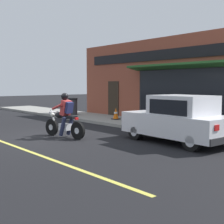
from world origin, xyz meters
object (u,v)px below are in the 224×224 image
(traffic_cone, at_px, (116,114))
(fire_hydrant, at_px, (167,117))
(trash_bin, at_px, (73,106))
(motorcycle_with_rider, at_px, (65,119))
(car_hatchback, at_px, (178,120))

(traffic_cone, bearing_deg, fire_hydrant, -93.38)
(traffic_cone, height_order, trash_bin, trash_bin)
(fire_hydrant, bearing_deg, traffic_cone, 86.62)
(fire_hydrant, xyz_separation_m, traffic_cone, (0.21, 3.50, -0.14))
(motorcycle_with_rider, relative_size, traffic_cone, 3.35)
(motorcycle_with_rider, xyz_separation_m, fire_hydrant, (4.25, -1.23, -0.11))
(car_hatchback, distance_m, trash_bin, 9.25)
(fire_hydrant, distance_m, trash_bin, 6.97)
(fire_hydrant, bearing_deg, motorcycle_with_rider, 163.84)
(motorcycle_with_rider, relative_size, fire_hydrant, 2.28)
(trash_bin, bearing_deg, car_hatchback, -101.68)
(traffic_cone, distance_m, trash_bin, 3.49)
(fire_hydrant, relative_size, trash_bin, 0.90)
(traffic_cone, bearing_deg, motorcycle_with_rider, -153.03)
(motorcycle_with_rider, bearing_deg, fire_hydrant, -16.16)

